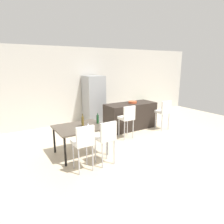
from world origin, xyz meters
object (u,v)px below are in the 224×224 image
at_px(dining_chair_near, 84,141).
at_px(wine_bottle_end, 98,119).
at_px(wine_glass_left, 88,125).
at_px(bar_chair_left, 127,117).
at_px(dining_chair_far, 106,136).
at_px(fruit_bowl, 133,102).
at_px(potted_plant, 145,106).
at_px(wine_bottle_inner, 83,121).
at_px(refrigerator, 94,100).
at_px(kitchen_island, 130,116).
at_px(dining_table, 80,129).
at_px(bar_chair_middle, 164,111).

height_order(dining_chair_near, wine_bottle_end, dining_chair_near).
relative_size(dining_chair_near, wine_glass_left, 6.03).
bearing_deg(bar_chair_left, dining_chair_far, -141.85).
relative_size(wine_glass_left, fruit_bowl, 0.59).
xyz_separation_m(bar_chair_left, potted_plant, (2.60, 2.12, -0.34)).
bearing_deg(wine_glass_left, wine_bottle_inner, 87.90).
height_order(bar_chair_left, wine_bottle_inner, wine_bottle_inner).
relative_size(wine_bottle_end, wine_glass_left, 1.62).
bearing_deg(wine_bottle_inner, bar_chair_left, 8.05).
xyz_separation_m(wine_glass_left, potted_plant, (4.19, 2.70, -0.50)).
bearing_deg(refrigerator, dining_chair_near, -120.31).
bearing_deg(wine_glass_left, dining_chair_far, -69.89).
height_order(bar_chair_left, dining_chair_far, same).
distance_m(kitchen_island, dining_chair_far, 2.82).
distance_m(dining_table, wine_bottle_end, 0.55).
relative_size(bar_chair_middle, potted_plant, 1.71).
xyz_separation_m(wine_glass_left, fruit_bowl, (2.38, 1.35, 0.09)).
bearing_deg(dining_chair_near, dining_chair_far, 0.00).
bearing_deg(fruit_bowl, bar_chair_left, -135.75).
height_order(dining_chair_far, potted_plant, dining_chair_far).
distance_m(dining_chair_near, wine_glass_left, 0.66).
bearing_deg(dining_table, dining_chair_near, -107.94).
bearing_deg(dining_table, wine_glass_left, -75.40).
relative_size(kitchen_island, bar_chair_middle, 1.76).
distance_m(dining_table, wine_glass_left, 0.39).
bearing_deg(wine_bottle_inner, dining_chair_near, -113.04).
xyz_separation_m(kitchen_island, bar_chair_left, (-0.70, -0.76, 0.24)).
bearing_deg(potted_plant, wine_bottle_end, -147.81).
bearing_deg(fruit_bowl, refrigerator, 122.04).
distance_m(dining_chair_near, fruit_bowl, 3.33).
bearing_deg(wine_bottle_inner, wine_bottle_end, -2.43).
relative_size(dining_chair_far, potted_plant, 1.71).
bearing_deg(wine_bottle_inner, refrigerator, 57.24).
bearing_deg(potted_plant, dining_table, -150.97).
distance_m(wine_bottle_inner, potted_plant, 4.82).
distance_m(dining_table, wine_bottle_inner, 0.22).
height_order(bar_chair_left, wine_glass_left, bar_chair_left).
bearing_deg(wine_bottle_inner, dining_chair_far, -78.46).
bearing_deg(wine_bottle_inner, wine_glass_left, -92.10).
bearing_deg(bar_chair_left, dining_chair_near, -150.60).
bearing_deg(wine_bottle_inner, bar_chair_middle, 4.05).
bearing_deg(dining_table, wine_bottle_inner, 15.37).
xyz_separation_m(bar_chair_left, dining_table, (-1.67, -0.25, -0.03)).
relative_size(refrigerator, fruit_bowl, 6.25).
relative_size(bar_chair_middle, dining_chair_far, 1.00).
height_order(kitchen_island, bar_chair_middle, bar_chair_middle).
bearing_deg(dining_chair_far, kitchen_island, 41.55).
relative_size(bar_chair_left, fruit_bowl, 3.57).
relative_size(bar_chair_left, dining_chair_far, 1.00).
height_order(bar_chair_middle, wine_bottle_inner, wine_bottle_inner).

